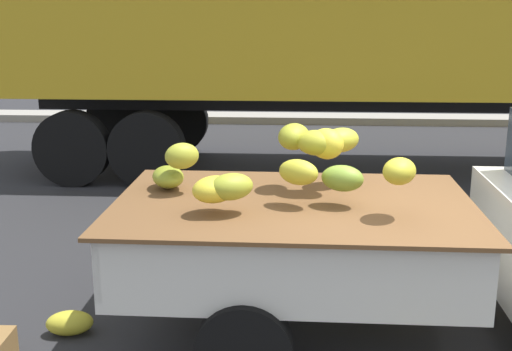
{
  "coord_description": "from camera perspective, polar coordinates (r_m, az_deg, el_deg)",
  "views": [
    {
      "loc": [
        -1.11,
        -4.46,
        2.47
      ],
      "look_at": [
        -1.4,
        0.43,
        1.22
      ],
      "focal_mm": 46.05,
      "sensor_mm": 36.0,
      "label": 1
    }
  ],
  "objects": [
    {
      "name": "curb_strip",
      "position": [
        14.9,
        7.63,
        4.89
      ],
      "size": [
        80.0,
        0.8,
        0.16
      ],
      "primitive_type": "cube",
      "color": "gray",
      "rests_on": "ground"
    },
    {
      "name": "semi_trailer",
      "position": [
        10.29,
        11.89,
        14.36
      ],
      "size": [
        12.01,
        2.71,
        3.95
      ],
      "rotation": [
        0.0,
        0.0,
        -0.0
      ],
      "color": "gold",
      "rests_on": "ground"
    },
    {
      "name": "fallen_banana_bunch_near_tailgate",
      "position": [
        5.44,
        -15.88,
        -12.21
      ],
      "size": [
        0.4,
        0.29,
        0.19
      ],
      "primitive_type": "ellipsoid",
      "rotation": [
        0.0,
        0.0,
        0.19
      ],
      "color": "gold",
      "rests_on": "ground"
    }
  ]
}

